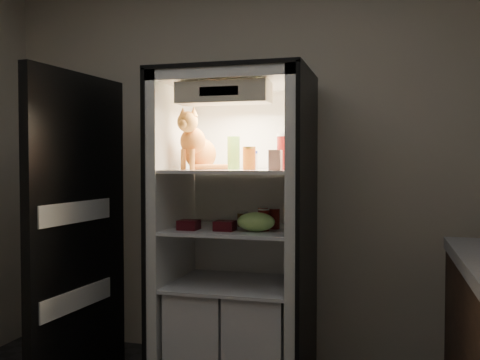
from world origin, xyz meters
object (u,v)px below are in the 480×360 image
object	(u,v)px
salsa_jar	(249,158)
grape_bag	(256,222)
berry_box_right	(225,226)
cream_carton	(275,160)
soda_can_a	(263,217)
refrigerator	(237,251)
soda_can_b	(274,218)
parmesan_shaker	(234,153)
soda_can_c	(264,220)
condiment_jar	(243,219)
mayo_tub	(251,160)
tabby_cat	(197,147)
berry_box_left	(189,225)
pepper_jar	(287,152)

from	to	relation	value
salsa_jar	grape_bag	world-z (taller)	salsa_jar
berry_box_right	salsa_jar	bearing A→B (deg)	44.43
cream_carton	soda_can_a	distance (m)	0.50
cream_carton	soda_can_a	bearing A→B (deg)	113.73
refrigerator	soda_can_b	size ratio (longest dim) A/B	15.19
cream_carton	berry_box_right	xyz separation A→B (m)	(-0.31, 0.07, -0.38)
parmesan_shaker	cream_carton	size ratio (longest dim) A/B	1.79
refrigerator	soda_can_c	distance (m)	0.32
soda_can_b	grape_bag	world-z (taller)	soda_can_b
soda_can_c	cream_carton	bearing A→B (deg)	-53.67
parmesan_shaker	condiment_jar	bearing A→B (deg)	21.35
mayo_tub	cream_carton	xyz separation A→B (m)	(0.22, -0.33, -0.00)
parmesan_shaker	soda_can_a	size ratio (longest dim) A/B	1.71
soda_can_b	berry_box_right	xyz separation A→B (m)	(-0.26, -0.15, -0.03)
soda_can_a	berry_box_right	size ratio (longest dim) A/B	1.04
tabby_cat	berry_box_right	distance (m)	0.52
refrigerator	cream_carton	xyz separation A→B (m)	(0.29, -0.26, 0.55)
salsa_jar	berry_box_right	xyz separation A→B (m)	(-0.12, -0.11, -0.39)
cream_carton	soda_can_a	size ratio (longest dim) A/B	0.96
soda_can_b	soda_can_c	xyz separation A→B (m)	(-0.04, -0.09, -0.00)
cream_carton	mayo_tub	bearing A→B (deg)	123.61
soda_can_b	grape_bag	bearing A→B (deg)	-118.86
cream_carton	soda_can_c	bearing A→B (deg)	126.33
mayo_tub	berry_box_left	bearing A→B (deg)	-137.74
soda_can_b	soda_can_c	distance (m)	0.10
soda_can_b	salsa_jar	bearing A→B (deg)	-165.55
cream_carton	salsa_jar	bearing A→B (deg)	136.52
soda_can_c	grape_bag	world-z (taller)	soda_can_c
refrigerator	berry_box_right	world-z (taller)	refrigerator
soda_can_a	berry_box_left	bearing A→B (deg)	-144.21
refrigerator	soda_can_c	xyz separation A→B (m)	(0.20, -0.14, 0.21)
salsa_jar	berry_box_left	bearing A→B (deg)	-158.48
refrigerator	pepper_jar	xyz separation A→B (m)	(0.31, -0.02, 0.60)
refrigerator	berry_box_left	distance (m)	0.36
refrigerator	soda_can_b	world-z (taller)	refrigerator
berry_box_left	soda_can_c	bearing A→B (deg)	9.56
tabby_cat	soda_can_b	world-z (taller)	tabby_cat
condiment_jar	soda_can_a	bearing A→B (deg)	15.67
mayo_tub	grape_bag	bearing A→B (deg)	-69.73
refrigerator	berry_box_left	bearing A→B (deg)	-138.29
pepper_jar	soda_can_c	distance (m)	0.43
refrigerator	grape_bag	xyz separation A→B (m)	(0.16, -0.18, 0.20)
pepper_jar	condiment_jar	world-z (taller)	pepper_jar
mayo_tub	soda_can_c	size ratio (longest dim) A/B	0.92
mayo_tub	berry_box_right	bearing A→B (deg)	-109.01
pepper_jar	grape_bag	world-z (taller)	pepper_jar
salsa_jar	condiment_jar	size ratio (longest dim) A/B	1.49
soda_can_a	soda_can_c	distance (m)	0.21
salsa_jar	grape_bag	bearing A→B (deg)	-56.95
tabby_cat	cream_carton	xyz separation A→B (m)	(0.52, -0.17, -0.08)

